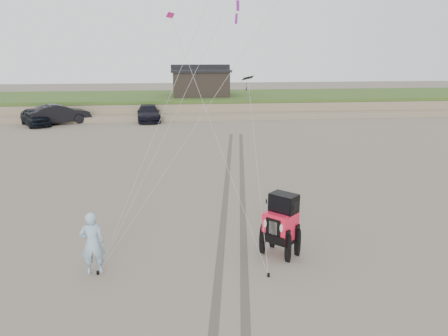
{
  "coord_description": "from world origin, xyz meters",
  "views": [
    {
      "loc": [
        -0.63,
        -11.9,
        6.68
      ],
      "look_at": [
        0.97,
        3.0,
        2.6
      ],
      "focal_mm": 35.0,
      "sensor_mm": 36.0,
      "label": 1
    }
  ],
  "objects_px": {
    "truck_c": "(149,113)",
    "jeep": "(280,231)",
    "man": "(92,243)",
    "truck_b": "(59,114)",
    "cabin": "(200,82)",
    "truck_a": "(35,117)"
  },
  "relations": [
    {
      "from": "truck_a",
      "to": "man",
      "type": "bearing_deg",
      "value": -100.35
    },
    {
      "from": "cabin",
      "to": "truck_c",
      "type": "relative_size",
      "value": 1.23
    },
    {
      "from": "jeep",
      "to": "man",
      "type": "relative_size",
      "value": 2.27
    },
    {
      "from": "truck_a",
      "to": "jeep",
      "type": "distance_m",
      "value": 32.03
    },
    {
      "from": "cabin",
      "to": "jeep",
      "type": "distance_m",
      "value": 35.84
    },
    {
      "from": "truck_b",
      "to": "cabin",
      "type": "bearing_deg",
      "value": -90.51
    },
    {
      "from": "truck_c",
      "to": "man",
      "type": "height_order",
      "value": "man"
    },
    {
      "from": "truck_b",
      "to": "jeep",
      "type": "distance_m",
      "value": 31.71
    },
    {
      "from": "truck_a",
      "to": "cabin",
      "type": "bearing_deg",
      "value": -2.46
    },
    {
      "from": "jeep",
      "to": "cabin",
      "type": "bearing_deg",
      "value": 136.34
    },
    {
      "from": "truck_b",
      "to": "man",
      "type": "relative_size",
      "value": 2.75
    },
    {
      "from": "cabin",
      "to": "jeep",
      "type": "bearing_deg",
      "value": -88.94
    },
    {
      "from": "cabin",
      "to": "truck_c",
      "type": "height_order",
      "value": "cabin"
    },
    {
      "from": "truck_b",
      "to": "jeep",
      "type": "height_order",
      "value": "truck_b"
    },
    {
      "from": "truck_b",
      "to": "jeep",
      "type": "bearing_deg",
      "value": 177.35
    },
    {
      "from": "cabin",
      "to": "truck_c",
      "type": "distance_m",
      "value": 8.83
    },
    {
      "from": "man",
      "to": "jeep",
      "type": "bearing_deg",
      "value": 179.38
    },
    {
      "from": "truck_c",
      "to": "jeep",
      "type": "relative_size",
      "value": 1.15
    },
    {
      "from": "truck_b",
      "to": "man",
      "type": "distance_m",
      "value": 30.13
    },
    {
      "from": "truck_b",
      "to": "truck_c",
      "type": "height_order",
      "value": "truck_b"
    },
    {
      "from": "cabin",
      "to": "truck_b",
      "type": "bearing_deg",
      "value": -151.33
    },
    {
      "from": "truck_a",
      "to": "jeep",
      "type": "relative_size",
      "value": 1.02
    }
  ]
}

